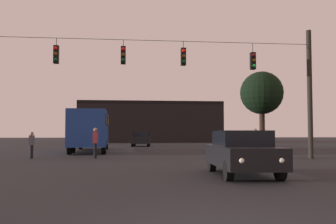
# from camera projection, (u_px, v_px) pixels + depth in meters

# --- Properties ---
(ground_plane) EXTENTS (168.00, 168.00, 0.00)m
(ground_plane) POSITION_uv_depth(u_px,v_px,m) (146.00, 151.00, 30.06)
(ground_plane) COLOR black
(ground_plane) RESTS_ON ground
(overhead_signal_span) EXTENTS (17.85, 0.44, 7.28)m
(overhead_signal_span) POSITION_uv_depth(u_px,v_px,m) (155.00, 82.00, 20.62)
(overhead_signal_span) COLOR black
(overhead_signal_span) RESTS_ON ground
(city_bus) EXTENTS (2.84, 11.07, 3.00)m
(city_bus) POSITION_uv_depth(u_px,v_px,m) (91.00, 127.00, 29.66)
(city_bus) COLOR navy
(city_bus) RESTS_ON ground
(car_near_right) EXTENTS (1.99, 4.40, 1.52)m
(car_near_right) POSITION_uv_depth(u_px,v_px,m) (242.00, 152.00, 12.93)
(car_near_right) COLOR black
(car_near_right) RESTS_ON ground
(car_far_left) EXTENTS (2.21, 4.46, 1.52)m
(car_far_left) POSITION_uv_depth(u_px,v_px,m) (141.00, 139.00, 40.08)
(car_far_left) COLOR black
(car_far_left) RESTS_ON ground
(pedestrian_crossing_left) EXTENTS (0.33, 0.41, 1.68)m
(pedestrian_crossing_left) POSITION_uv_depth(u_px,v_px,m) (255.00, 142.00, 21.45)
(pedestrian_crossing_left) COLOR black
(pedestrian_crossing_left) RESTS_ON ground
(pedestrian_crossing_center) EXTENTS (0.25, 0.37, 1.50)m
(pedestrian_crossing_center) POSITION_uv_depth(u_px,v_px,m) (32.00, 144.00, 21.34)
(pedestrian_crossing_center) COLOR black
(pedestrian_crossing_center) RESTS_ON ground
(pedestrian_crossing_right) EXTENTS (0.28, 0.38, 1.72)m
(pedestrian_crossing_right) POSITION_uv_depth(u_px,v_px,m) (95.00, 141.00, 21.47)
(pedestrian_crossing_right) COLOR black
(pedestrian_crossing_right) RESTS_ON ground
(corner_building) EXTENTS (21.15, 10.71, 6.05)m
(corner_building) POSITION_uv_depth(u_px,v_px,m) (149.00, 123.00, 59.84)
(corner_building) COLOR black
(corner_building) RESTS_ON ground
(tree_left_silhouette) EXTENTS (4.41, 4.41, 7.75)m
(tree_left_silhouette) POSITION_uv_depth(u_px,v_px,m) (262.00, 93.00, 39.21)
(tree_left_silhouette) COLOR #2D2116
(tree_left_silhouette) RESTS_ON ground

